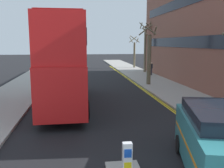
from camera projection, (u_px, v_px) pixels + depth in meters
name	position (u px, v px, depth m)	size (l,w,h in m)	color
sidewalk_right	(177.00, 93.00, 20.09)	(4.00, 80.00, 0.14)	#9E9991
sidewalk_left	(9.00, 98.00, 18.37)	(4.00, 80.00, 0.14)	#9E9991
kerb_line_outer	(160.00, 101.00, 17.87)	(0.10, 56.00, 0.01)	yellow
kerb_line_inner	(158.00, 101.00, 17.85)	(0.10, 56.00, 0.01)	yellow
keep_left_bollard	(127.00, 162.00, 7.39)	(0.36, 0.28, 1.11)	silver
double_decker_bus_away	(64.00, 60.00, 16.21)	(2.90, 10.84, 5.64)	red
taxi_minivan	(218.00, 143.00, 7.61)	(3.02, 5.13, 2.12)	teal
pedestrian_far	(151.00, 68.00, 31.00)	(0.34, 0.22, 1.62)	#2D2D38
street_tree_near	(149.00, 57.00, 23.89)	(1.58, 1.59, 5.79)	#6B6047
street_tree_mid	(145.00, 47.00, 34.04)	(1.64, 1.68, 6.80)	#6B6047
street_tree_distant	(134.00, 52.00, 40.53)	(1.55, 1.80, 5.16)	#6B6047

